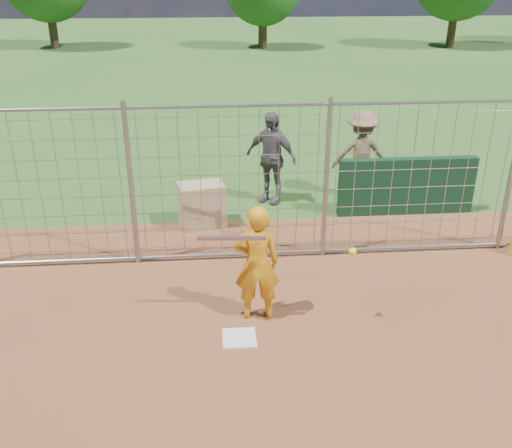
{
  "coord_description": "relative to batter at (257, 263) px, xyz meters",
  "views": [
    {
      "loc": [
        -0.3,
        -6.23,
        4.35
      ],
      "look_at": [
        0.3,
        0.8,
        1.15
      ],
      "focal_mm": 40.0,
      "sensor_mm": 36.0,
      "label": 1
    }
  ],
  "objects": [
    {
      "name": "ground",
      "position": [
        -0.27,
        -0.29,
        -0.81
      ],
      "size": [
        100.0,
        100.0,
        0.0
      ],
      "primitive_type": "plane",
      "color": "#2D591E",
      "rests_on": "ground"
    },
    {
      "name": "home_plate",
      "position": [
        -0.27,
        -0.49,
        -0.8
      ],
      "size": [
        0.43,
        0.43,
        0.02
      ],
      "primitive_type": "cube",
      "color": "silver",
      "rests_on": "ground"
    },
    {
      "name": "dugout_wall",
      "position": [
        3.13,
        3.31,
        -0.26
      ],
      "size": [
        2.6,
        0.2,
        1.1
      ],
      "primitive_type": "cube",
      "color": "#11381E",
      "rests_on": "ground"
    },
    {
      "name": "batter",
      "position": [
        0.0,
        0.0,
        0.0
      ],
      "size": [
        0.6,
        0.39,
        1.63
      ],
      "primitive_type": "imported",
      "rotation": [
        0.0,
        0.0,
        3.15
      ],
      "color": "orange",
      "rests_on": "ground"
    },
    {
      "name": "bystander_b",
      "position": [
        0.63,
        4.14,
        0.11
      ],
      "size": [
        1.14,
        0.98,
        1.84
      ],
      "primitive_type": "imported",
      "rotation": [
        0.0,
        0.0,
        -0.61
      ],
      "color": "#535358",
      "rests_on": "ground"
    },
    {
      "name": "bystander_c",
      "position": [
        2.49,
        4.29,
        0.07
      ],
      "size": [
        1.26,
        0.87,
        1.78
      ],
      "primitive_type": "imported",
      "rotation": [
        0.0,
        0.0,
        2.94
      ],
      "color": "olive",
      "rests_on": "ground"
    },
    {
      "name": "equipment_bin",
      "position": [
        -0.73,
        3.07,
        -0.41
      ],
      "size": [
        0.9,
        0.7,
        0.8
      ],
      "primitive_type": "cube",
      "rotation": [
        0.0,
        0.0,
        0.2
      ],
      "color": "tan",
      "rests_on": "ground"
    },
    {
      "name": "equipment_in_play",
      "position": [
        0.04,
        -0.19,
        0.41
      ],
      "size": [
        2.0,
        0.26,
        0.27
      ],
      "color": "silver",
      "rests_on": "ground"
    },
    {
      "name": "backstop_fence",
      "position": [
        -0.27,
        1.71,
        0.44
      ],
      "size": [
        9.08,
        0.08,
        2.6
      ],
      "color": "gray",
      "rests_on": "ground"
    }
  ]
}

